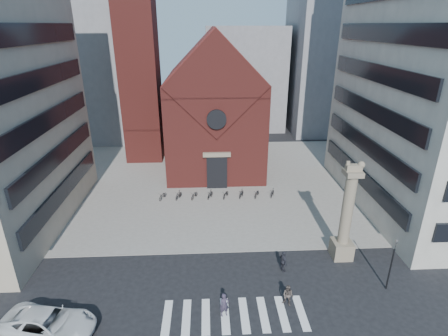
{
  "coord_description": "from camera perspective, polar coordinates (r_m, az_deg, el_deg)",
  "views": [
    {
      "loc": [
        -1.08,
        -20.94,
        18.18
      ],
      "look_at": [
        0.39,
        8.0,
        6.25
      ],
      "focal_mm": 28.0,
      "sensor_mm": 36.0,
      "label": 1
    }
  ],
  "objects": [
    {
      "name": "campanile",
      "position": [
        49.8,
        -13.99,
        18.96
      ],
      "size": [
        5.5,
        5.5,
        31.2
      ],
      "color": "maroon",
      "rests_on": "ground"
    },
    {
      "name": "white_car",
      "position": [
        26.35,
        -26.83,
        -21.79
      ],
      "size": [
        6.31,
        3.78,
        1.64
      ],
      "primitive_type": "imported",
      "rotation": [
        0.0,
        0.0,
        1.38
      ],
      "color": "silver",
      "rests_on": "ground"
    },
    {
      "name": "scooter_3",
      "position": [
        39.4,
        -2.28,
        -4.29
      ],
      "size": [
        0.99,
        1.56,
        0.91
      ],
      "primitive_type": "imported",
      "rotation": [
        0.0,
        0.0,
        -0.4
      ],
      "color": "black",
      "rests_on": "piazza"
    },
    {
      "name": "scooter_6",
      "position": [
        39.8,
        5.4,
        -4.16
      ],
      "size": [
        1.12,
        1.65,
        0.82
      ],
      "primitive_type": "imported",
      "rotation": [
        0.0,
        0.0,
        -0.4
      ],
      "color": "black",
      "rests_on": "piazza"
    },
    {
      "name": "traffic_light",
      "position": [
        28.66,
        25.67,
        -13.85
      ],
      "size": [
        0.13,
        0.16,
        4.3
      ],
      "color": "black",
      "rests_on": "ground"
    },
    {
      "name": "pedestrian_1",
      "position": [
        26.1,
        10.41,
        -19.82
      ],
      "size": [
        0.99,
        0.94,
        1.61
      ],
      "primitive_type": "imported",
      "rotation": [
        0.0,
        0.0,
        -0.6
      ],
      "color": "#4C423D",
      "rests_on": "ground"
    },
    {
      "name": "scooter_4",
      "position": [
        39.47,
        0.3,
        -4.29
      ],
      "size": [
        1.12,
        1.65,
        0.82
      ],
      "primitive_type": "imported",
      "rotation": [
        0.0,
        0.0,
        -0.4
      ],
      "color": "black",
      "rests_on": "piazza"
    },
    {
      "name": "bg_block_mid",
      "position": [
        66.95,
        3.3,
        14.47
      ],
      "size": [
        14.0,
        12.0,
        18.0
      ],
      "primitive_type": "cube",
      "color": "gray",
      "rests_on": "ground"
    },
    {
      "name": "pedestrian_0",
      "position": [
        24.98,
        0.05,
        -21.47
      ],
      "size": [
        0.73,
        0.59,
        1.76
      ],
      "primitive_type": "imported",
      "rotation": [
        0.0,
        0.0,
        0.29
      ],
      "color": "#342C3E",
      "rests_on": "ground"
    },
    {
      "name": "scooter_7",
      "position": [
        40.07,
        7.91,
        -4.02
      ],
      "size": [
        0.99,
        1.56,
        0.91
      ],
      "primitive_type": "imported",
      "rotation": [
        0.0,
        0.0,
        -0.4
      ],
      "color": "black",
      "rests_on": "piazza"
    },
    {
      "name": "pedestrian_2",
      "position": [
        28.83,
        9.66,
        -14.83
      ],
      "size": [
        0.67,
        1.12,
        1.8
      ],
      "primitive_type": "imported",
      "rotation": [
        0.0,
        0.0,
        1.8
      ],
      "color": "#2B2B34",
      "rests_on": "ground"
    },
    {
      "name": "zebra_crossing",
      "position": [
        25.59,
        1.75,
        -22.88
      ],
      "size": [
        10.2,
        3.2,
        0.01
      ],
      "primitive_type": null,
      "color": "white",
      "rests_on": "ground"
    },
    {
      "name": "scooter_2",
      "position": [
        39.45,
        -4.85,
        -4.4
      ],
      "size": [
        1.12,
        1.65,
        0.82
      ],
      "primitive_type": "imported",
      "rotation": [
        0.0,
        0.0,
        -0.4
      ],
      "color": "black",
      "rests_on": "piazza"
    },
    {
      "name": "scooter_5",
      "position": [
        39.58,
        2.86,
        -4.17
      ],
      "size": [
        0.99,
        1.56,
        0.91
      ],
      "primitive_type": "imported",
      "rotation": [
        0.0,
        0.0,
        -0.4
      ],
      "color": "black",
      "rests_on": "piazza"
    },
    {
      "name": "ground",
      "position": [
        27.75,
        0.04,
        -18.54
      ],
      "size": [
        120.0,
        120.0,
        0.0
      ],
      "primitive_type": "plane",
      "color": "black",
      "rests_on": "ground"
    },
    {
      "name": "piazza",
      "position": [
        43.89,
        -1.23,
        -2.06
      ],
      "size": [
        46.0,
        30.0,
        0.05
      ],
      "primitive_type": "cube",
      "color": "gray",
      "rests_on": "ground"
    },
    {
      "name": "church",
      "position": [
        47.11,
        -1.54,
        9.87
      ],
      "size": [
        12.0,
        16.65,
        18.0
      ],
      "color": "maroon",
      "rests_on": "ground"
    },
    {
      "name": "scooter_1",
      "position": [
        39.54,
        -7.43,
        -4.38
      ],
      "size": [
        0.99,
        1.56,
        0.91
      ],
      "primitive_type": "imported",
      "rotation": [
        0.0,
        0.0,
        -0.4
      ],
      "color": "black",
      "rests_on": "piazza"
    },
    {
      "name": "scooter_0",
      "position": [
        39.74,
        -9.97,
        -4.46
      ],
      "size": [
        1.12,
        1.65,
        0.82
      ],
      "primitive_type": "imported",
      "rotation": [
        0.0,
        0.0,
        -0.4
      ],
      "color": "black",
      "rests_on": "piazza"
    },
    {
      "name": "bg_block_left",
      "position": [
        64.21,
        -20.71,
        14.59
      ],
      "size": [
        16.0,
        14.0,
        22.0
      ],
      "primitive_type": "cube",
      "color": "gray",
      "rests_on": "ground"
    },
    {
      "name": "lion_column",
      "position": [
        30.22,
        19.26,
        -8.17
      ],
      "size": [
        1.63,
        1.6,
        8.68
      ],
      "color": "gray",
      "rests_on": "ground"
    },
    {
      "name": "bg_block_right",
      "position": [
        67.33,
        17.89,
        16.1
      ],
      "size": [
        16.0,
        14.0,
        24.0
      ],
      "primitive_type": "cube",
      "color": "gray",
      "rests_on": "ground"
    }
  ]
}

